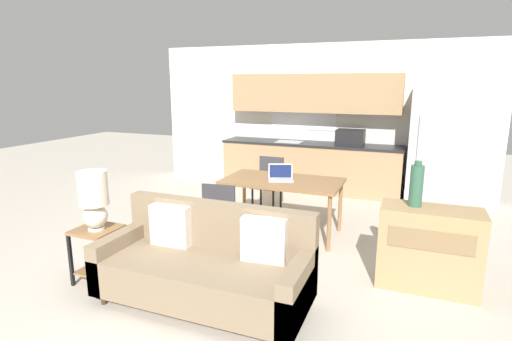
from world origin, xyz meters
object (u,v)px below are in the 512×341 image
Objects in this scene: dining_table at (282,184)px; couch at (207,266)px; dining_chair_far_left at (269,181)px; dining_chair_near_left at (223,212)px; refrigerator at (432,146)px; table_lamp at (94,198)px; laptop at (281,176)px; credenza at (429,248)px; vase at (416,185)px; side_table at (98,246)px.

couch reaches higher than dining_table.
dining_chair_far_left and dining_chair_near_left have the same top height.
refrigerator reaches higher than table_lamp.
laptop reaches higher than couch.
couch is 1.94m from laptop.
credenza is (3.08, 1.12, -0.49)m from table_lamp.
laptop is at bearing -59.06° from dining_chair_far_left.
couch is 2.14m from vase.
refrigerator is at bearing 52.89° from side_table.
credenza reaches higher than dining_table.
laptop is (-0.03, 0.00, 0.11)m from dining_table.
table_lamp is at bearing -36.18° from side_table.
credenza is at bearing 172.55° from dining_chair_near_left.
table_lamp is 0.63× the size of credenza.
laptop reaches higher than dining_table.
vase is at bearing -26.98° from dining_table.
refrigerator reaches higher than side_table.
dining_chair_far_left reaches higher than side_table.
couch is 2.26× the size of dining_chair_near_left.
vase is (1.73, 1.06, 0.68)m from couch.
couch is 4.29× the size of vase.
table_lamp reaches higher than credenza.
dining_chair_far_left is at bearing 143.81° from credenza.
vase is (2.92, 1.15, 0.13)m from table_lamp.
dining_table reaches higher than side_table.
vase is 0.53× the size of dining_chair_far_left.
dining_table is at bearing -127.36° from dining_chair_near_left.
vase is (-0.23, -3.06, 0.06)m from refrigerator.
dining_chair_near_left is at bearing -140.28° from laptop.
dining_chair_near_left is at bearing 55.41° from table_lamp.
credenza reaches higher than side_table.
refrigerator is 4.61m from couch.
dining_table is 0.80× the size of couch.
dining_chair_far_left reaches higher than dining_table.
side_table is (-3.17, -4.19, -0.59)m from refrigerator.
dining_table is 1.85m from vase.
refrigerator is at bearing 64.60° from couch.
dining_chair_far_left is 1.61m from dining_chair_near_left.
table_lamp is 0.70× the size of dining_chair_near_left.
couch is (-0.10, -1.89, -0.33)m from dining_table.
dining_table is 1.80× the size of dining_chair_near_left.
table_lamp is (-1.29, -1.97, 0.22)m from dining_table.
laptop is (-1.88, -2.24, -0.17)m from refrigerator.
dining_chair_near_left is (0.01, -1.61, 0.00)m from dining_chair_far_left.
dining_chair_near_left is at bearing -88.58° from dining_chair_far_left.
dining_chair_far_left is at bearing 73.91° from table_lamp.
couch is at bearing 103.19° from dining_chair_near_left.
side_table is at bearing -123.99° from dining_table.
vase reaches higher than credenza.
dining_table is at bearing 86.85° from couch.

